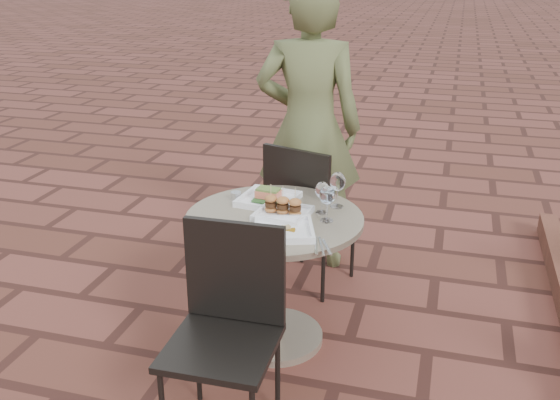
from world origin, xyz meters
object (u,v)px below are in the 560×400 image
(cafe_table, at_px, (274,260))
(diner, at_px, (309,128))
(chair_near, at_px, (228,315))
(plate_sliders, at_px, (283,210))
(chair_far, at_px, (305,206))
(plate_tuna, at_px, (284,229))
(plate_salmon, at_px, (268,198))

(cafe_table, distance_m, diner, 1.08)
(chair_near, height_order, plate_sliders, chair_near)
(plate_sliders, bearing_deg, chair_far, 92.61)
(chair_far, xyz_separation_m, chair_near, (-0.03, -1.27, 0.00))
(chair_near, bearing_deg, diner, 90.46)
(chair_near, distance_m, diner, 1.68)
(chair_far, bearing_deg, chair_near, 106.45)
(plate_tuna, bearing_deg, chair_near, -102.87)
(diner, bearing_deg, cafe_table, 85.76)
(chair_far, bearing_deg, diner, -61.40)
(chair_near, distance_m, plate_sliders, 0.71)
(chair_far, xyz_separation_m, plate_tuna, (0.08, -0.79, 0.20))
(plate_salmon, distance_m, plate_sliders, 0.21)
(cafe_table, distance_m, chair_far, 0.61)
(plate_sliders, xyz_separation_m, plate_tuna, (0.06, -0.19, -0.02))
(cafe_table, xyz_separation_m, plate_salmon, (-0.08, 0.17, 0.27))
(cafe_table, height_order, chair_near, chair_near)
(plate_sliders, bearing_deg, cafe_table, -166.49)
(chair_near, relative_size, plate_tuna, 2.68)
(diner, relative_size, plate_salmon, 5.88)
(chair_far, relative_size, diner, 0.50)
(diner, relative_size, plate_sliders, 6.67)
(plate_salmon, bearing_deg, diner, 88.16)
(diner, xyz_separation_m, plate_salmon, (-0.03, -0.81, -0.18))
(cafe_table, relative_size, chair_far, 0.97)
(plate_sliders, relative_size, plate_tuna, 0.80)
(chair_far, relative_size, plate_sliders, 3.35)
(plate_sliders, bearing_deg, plate_tuna, -73.23)
(plate_salmon, distance_m, plate_tuna, 0.40)
(diner, height_order, plate_tuna, diner)
(chair_near, bearing_deg, plate_salmon, 93.85)
(diner, bearing_deg, chair_near, 84.05)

